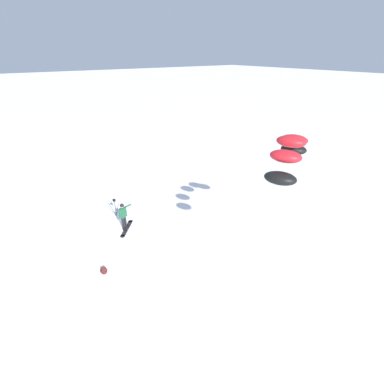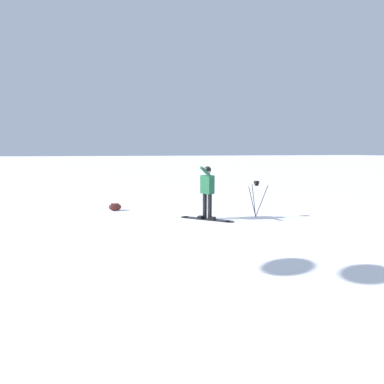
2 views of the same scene
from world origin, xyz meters
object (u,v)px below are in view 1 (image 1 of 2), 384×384
Objects in this scene: snowboarder at (123,214)px; gear_bag_large at (104,270)px; snowboard at (127,228)px; camera_tripod at (114,204)px; traction_kite at (289,152)px.

gear_bag_large is at bearing 140.87° from snowboarder.
camera_tripod is at bearing -1.11° from snowboard.
traction_kite is at bearing -150.00° from snowboarder.
snowboard is at bearing 29.64° from traction_kite.
snowboard is 10.48m from traction_kite.
camera_tripod reaches higher than gear_bag_large.
traction_kite is (-7.42, -4.22, 6.07)m from snowboard.
traction_kite is (-7.47, -4.31, 5.03)m from snowboarder.
traction_kite is 11.36m from camera_tripod.
traction_kite reaches higher than gear_bag_large.
snowboard is at bearing 178.89° from camera_tripod.
snowboarder is at bearing 175.96° from camera_tripod.
gear_bag_large is 0.40× the size of camera_tripod.
snowboarder reaches higher than camera_tripod.
camera_tripod is at bearing 24.53° from traction_kite.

